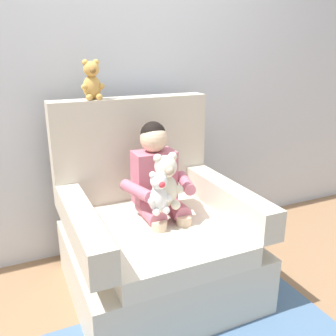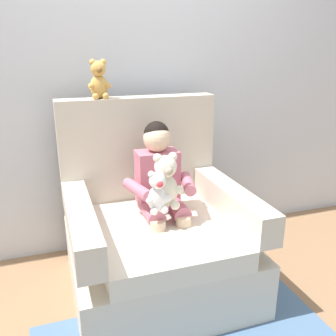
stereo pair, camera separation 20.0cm
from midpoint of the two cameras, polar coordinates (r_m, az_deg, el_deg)
ground_plane at (r=2.50m, az=-3.96°, el=-18.19°), size 8.00×8.00×0.00m
back_wall at (r=2.70m, az=-10.21°, el=14.14°), size 6.00×0.10×2.60m
armchair at (r=2.36m, az=-4.67°, el=-10.60°), size 1.06×1.02×1.17m
seated_child at (r=2.26m, az=-4.06°, el=-2.35°), size 0.45×0.39×0.82m
plush_white at (r=2.06m, az=-4.24°, el=-3.98°), size 0.15×0.12×0.25m
plush_cream at (r=2.11m, az=-3.11°, el=-2.35°), size 0.20×0.16×0.33m
plush_honey_on_backrest at (r=2.37m, az=-14.22°, el=12.96°), size 0.14×0.12×0.24m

